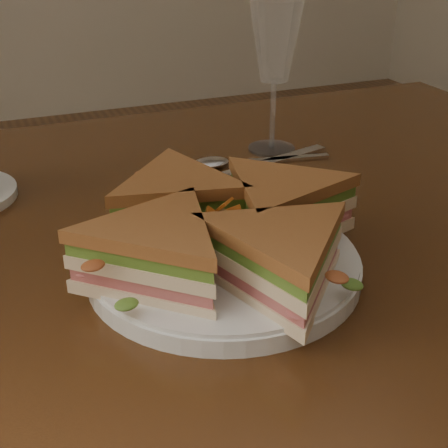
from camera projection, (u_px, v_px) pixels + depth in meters
name	position (u px, v px, depth m)	size (l,w,h in m)	color
table	(205.00, 294.00, 0.72)	(1.20, 0.80, 0.75)	#321A0B
plate	(224.00, 265.00, 0.57)	(0.25, 0.25, 0.02)	white
sandwich_wedges	(224.00, 229.00, 0.55)	(0.32, 0.32, 0.06)	#FFE4BC
crisps_mound	(224.00, 233.00, 0.55)	(0.09, 0.09, 0.05)	orange
spoon	(228.00, 162.00, 0.81)	(0.18, 0.05, 0.01)	silver
knife	(258.00, 166.00, 0.80)	(0.21, 0.07, 0.00)	silver
wine_glass	(275.00, 45.00, 0.80)	(0.07, 0.07, 0.20)	white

